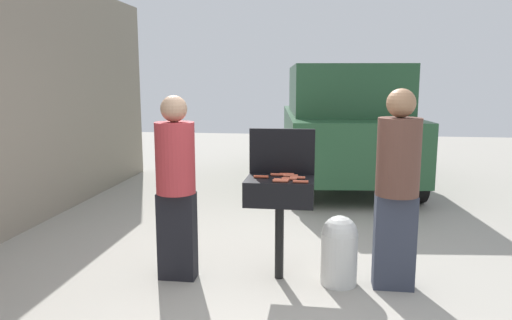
# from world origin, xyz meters

# --- Properties ---
(ground_plane) EXTENTS (24.00, 24.00, 0.00)m
(ground_plane) POSITION_xyz_m (0.00, 0.00, 0.00)
(ground_plane) COLOR #9E998E
(bbq_grill) EXTENTS (0.60, 0.44, 0.92)m
(bbq_grill) POSITION_xyz_m (0.02, 0.21, 0.78)
(bbq_grill) COLOR black
(bbq_grill) RESTS_ON ground
(grill_lid_open) EXTENTS (0.60, 0.05, 0.42)m
(grill_lid_open) POSITION_xyz_m (0.02, 0.43, 1.13)
(grill_lid_open) COLOR black
(grill_lid_open) RESTS_ON bbq_grill
(hot_dog_0) EXTENTS (0.13, 0.03, 0.03)m
(hot_dog_0) POSITION_xyz_m (0.11, 0.15, 0.94)
(hot_dog_0) COLOR #C6593D
(hot_dog_0) RESTS_ON bbq_grill
(hot_dog_1) EXTENTS (0.13, 0.03, 0.03)m
(hot_dog_1) POSITION_xyz_m (-0.14, 0.21, 0.94)
(hot_dog_1) COLOR #AD4228
(hot_dog_1) RESTS_ON bbq_grill
(hot_dog_2) EXTENTS (0.13, 0.03, 0.03)m
(hot_dog_2) POSITION_xyz_m (0.18, 0.21, 0.94)
(hot_dog_2) COLOR #C6593D
(hot_dog_2) RESTS_ON bbq_grill
(hot_dog_3) EXTENTS (0.13, 0.03, 0.03)m
(hot_dog_3) POSITION_xyz_m (0.05, 0.10, 0.94)
(hot_dog_3) COLOR #C6593D
(hot_dog_3) RESTS_ON bbq_grill
(hot_dog_4) EXTENTS (0.13, 0.03, 0.03)m
(hot_dog_4) POSITION_xyz_m (0.04, 0.05, 0.94)
(hot_dog_4) COLOR #C6593D
(hot_dog_4) RESTS_ON bbq_grill
(hot_dog_5) EXTENTS (0.13, 0.03, 0.03)m
(hot_dog_5) POSITION_xyz_m (0.11, 0.29, 0.94)
(hot_dog_5) COLOR #C6593D
(hot_dog_5) RESTS_ON bbq_grill
(hot_dog_6) EXTENTS (0.13, 0.03, 0.03)m
(hot_dog_6) POSITION_xyz_m (0.21, 0.05, 0.94)
(hot_dog_6) COLOR #B74C33
(hot_dog_6) RESTS_ON bbq_grill
(hot_dog_7) EXTENTS (0.13, 0.03, 0.03)m
(hot_dog_7) POSITION_xyz_m (-0.01, 0.32, 0.94)
(hot_dog_7) COLOR #B74C33
(hot_dog_7) RESTS_ON bbq_grill
(hot_dog_8) EXTENTS (0.13, 0.03, 0.03)m
(hot_dog_8) POSITION_xyz_m (0.07, 0.35, 0.94)
(hot_dog_8) COLOR #B74C33
(hot_dog_8) RESTS_ON bbq_grill
(propane_tank) EXTENTS (0.32, 0.32, 0.62)m
(propane_tank) POSITION_xyz_m (0.55, 0.16, 0.32)
(propane_tank) COLOR silver
(propane_tank) RESTS_ON ground
(person_left) EXTENTS (0.35, 0.35, 1.65)m
(person_left) POSITION_xyz_m (-0.89, 0.09, 0.90)
(person_left) COLOR black
(person_left) RESTS_ON ground
(person_right) EXTENTS (0.36, 0.36, 1.71)m
(person_right) POSITION_xyz_m (1.02, 0.15, 0.93)
(person_right) COLOR #333847
(person_right) RESTS_ON ground
(parked_minivan) EXTENTS (2.40, 4.57, 2.02)m
(parked_minivan) POSITION_xyz_m (0.72, 4.61, 1.03)
(parked_minivan) COLOR #234C2D
(parked_minivan) RESTS_ON ground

